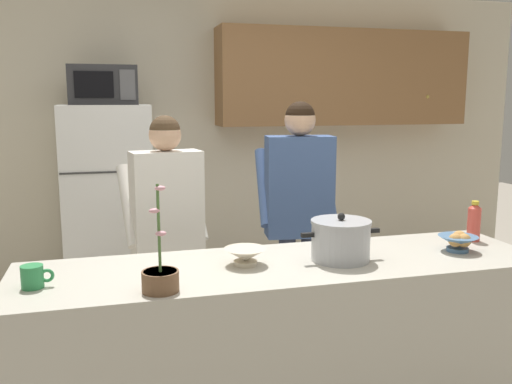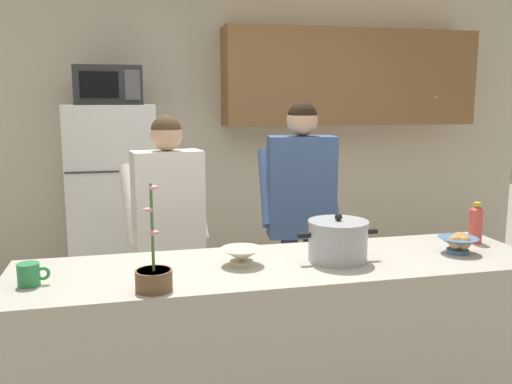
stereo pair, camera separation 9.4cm
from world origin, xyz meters
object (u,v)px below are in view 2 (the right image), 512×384
(refrigerator, at_px, (115,213))
(person_near_pot, at_px, (168,218))
(person_by_sink, at_px, (301,200))
(empty_bowl, at_px, (242,255))
(microwave, at_px, (109,85))
(bottle_near_edge, at_px, (476,223))
(potted_orchid, at_px, (154,276))
(cooking_pot, at_px, (338,241))
(bread_bowl, at_px, (458,243))
(coffee_mug, at_px, (29,274))

(refrigerator, xyz_separation_m, person_near_pot, (0.33, -1.03, 0.17))
(person_by_sink, relative_size, empty_bowl, 8.34)
(microwave, height_order, person_near_pot, microwave)
(bottle_near_edge, relative_size, potted_orchid, 0.51)
(refrigerator, relative_size, potted_orchid, 3.76)
(cooking_pot, distance_m, empty_bowl, 0.47)
(cooking_pot, distance_m, bread_bowl, 0.64)
(refrigerator, distance_m, bottle_near_edge, 2.59)
(potted_orchid, bearing_deg, coffee_mug, 160.28)
(bread_bowl, bearing_deg, microwave, 132.45)
(microwave, bearing_deg, cooking_pot, -59.90)
(microwave, xyz_separation_m, bottle_near_edge, (1.92, -1.71, -0.76))
(microwave, relative_size, empty_bowl, 2.39)
(bread_bowl, relative_size, empty_bowl, 0.99)
(person_near_pot, distance_m, coffee_mug, 1.08)
(bread_bowl, bearing_deg, bottle_near_edge, 37.73)
(refrigerator, bearing_deg, person_near_pot, -72.13)
(person_near_pot, height_order, person_by_sink, person_by_sink)
(bottle_near_edge, bearing_deg, empty_bowl, -175.54)
(person_near_pot, height_order, bottle_near_edge, person_near_pot)
(person_near_pot, bearing_deg, bread_bowl, -31.93)
(coffee_mug, distance_m, empty_bowl, 0.92)
(person_near_pot, xyz_separation_m, bottle_near_edge, (1.59, -0.70, 0.04))
(refrigerator, relative_size, microwave, 3.43)
(person_by_sink, height_order, potted_orchid, person_by_sink)
(potted_orchid, bearing_deg, person_near_pot, 82.50)
(potted_orchid, bearing_deg, cooking_pot, 13.74)
(microwave, height_order, cooking_pot, microwave)
(refrigerator, xyz_separation_m, bread_bowl, (1.71, -1.89, 0.15))
(refrigerator, xyz_separation_m, coffee_mug, (-0.31, -1.91, 0.14))
(person_near_pot, relative_size, empty_bowl, 7.96)
(person_by_sink, bearing_deg, bread_bowl, -60.66)
(potted_orchid, bearing_deg, empty_bowl, 31.43)
(person_by_sink, distance_m, bottle_near_edge, 1.07)
(microwave, relative_size, coffee_mug, 3.66)
(refrigerator, xyz_separation_m, empty_bowl, (0.61, -1.83, 0.14))
(coffee_mug, relative_size, bottle_near_edge, 0.59)
(refrigerator, distance_m, microwave, 0.96)
(microwave, bearing_deg, potted_orchid, -84.61)
(microwave, bearing_deg, bottle_near_edge, -41.65)
(coffee_mug, bearing_deg, microwave, 80.82)
(coffee_mug, bearing_deg, person_near_pot, 53.85)
(person_near_pot, xyz_separation_m, potted_orchid, (-0.14, -1.05, -0.01))
(person_near_pot, relative_size, person_by_sink, 0.95)
(cooking_pot, height_order, empty_bowl, cooking_pot)
(cooking_pot, bearing_deg, refrigerator, 119.81)
(bottle_near_edge, height_order, potted_orchid, potted_orchid)
(cooking_pot, bearing_deg, potted_orchid, -166.26)
(person_by_sink, distance_m, potted_orchid, 1.50)
(potted_orchid, bearing_deg, person_by_sink, 48.75)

